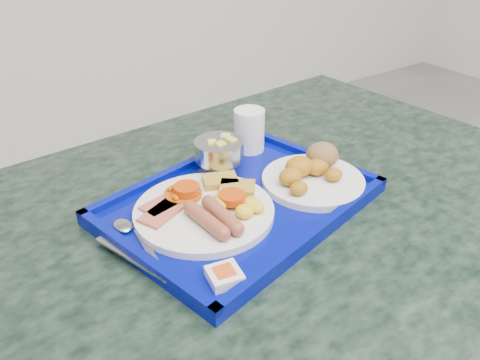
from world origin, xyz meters
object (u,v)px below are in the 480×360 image
object	(u,v)px
fruit_bowl	(219,151)
bread_plate	(313,173)
juice_cup	(249,129)
table	(254,284)
main_plate	(208,208)
tray	(240,202)

from	to	relation	value
fruit_bowl	bread_plate	bearing A→B (deg)	-48.41
fruit_bowl	juice_cup	xyz separation A→B (m)	(0.10, 0.04, 0.01)
table	fruit_bowl	world-z (taller)	fruit_bowl
main_plate	juice_cup	bearing A→B (deg)	38.69
main_plate	fruit_bowl	size ratio (longest dim) A/B	2.48
main_plate	fruit_bowl	xyz separation A→B (m)	(0.09, 0.11, 0.03)
bread_plate	juice_cup	world-z (taller)	juice_cup
fruit_bowl	juice_cup	size ratio (longest dim) A/B	1.07
tray	juice_cup	bearing A→B (deg)	50.06
main_plate	juice_cup	distance (m)	0.25
table	main_plate	xyz separation A→B (m)	(-0.10, -0.00, 0.23)
tray	main_plate	bearing A→B (deg)	-175.60
table	juice_cup	bearing A→B (deg)	58.92
tray	main_plate	world-z (taller)	main_plate
bread_plate	fruit_bowl	world-z (taller)	fruit_bowl
main_plate	juice_cup	xyz separation A→B (m)	(0.19, 0.15, 0.03)
table	main_plate	distance (m)	0.25
table	bread_plate	xyz separation A→B (m)	(0.11, -0.02, 0.23)
bread_plate	juice_cup	bearing A→B (deg)	96.41
table	fruit_bowl	bearing A→B (deg)	94.13
main_plate	fruit_bowl	distance (m)	0.15
table	main_plate	bearing A→B (deg)	-178.01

